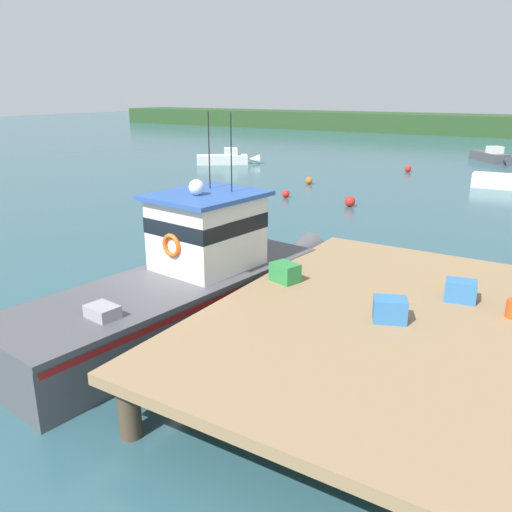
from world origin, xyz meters
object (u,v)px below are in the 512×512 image
Objects in this scene: main_fishing_boat at (190,281)px; moored_boat_near_channel at (227,159)px; crate_stack_near_edge at (285,272)px; mooring_buoy_spare_mooring at (286,194)px; mooring_buoy_channel_marker at (309,180)px; mooring_buoy_outer at (408,169)px; mooring_buoy_inshore at (350,201)px; moored_boat_far_right at (491,156)px; crate_single_by_cleat at (390,310)px; crate_stack_mid_dock at (461,291)px.

moored_boat_near_channel is (-15.35, 23.34, -0.60)m from main_fishing_boat.
main_fishing_boat is 16.58× the size of crate_stack_near_edge.
crate_stack_near_edge is 15.67m from mooring_buoy_spare_mooring.
mooring_buoy_outer is (3.54, 7.86, 0.01)m from mooring_buoy_channel_marker.
mooring_buoy_inshore is (13.60, -9.19, -0.16)m from moored_boat_near_channel.
moored_boat_far_right is 21.39m from mooring_buoy_inshore.
mooring_buoy_inshore is at bearing 106.13° from crate_stack_near_edge.
main_fishing_boat is 4.80m from crate_single_by_cleat.
main_fishing_boat is at bearing -82.96° from mooring_buoy_inshore.
moored_boat_near_channel is 8.58× the size of mooring_buoy_inshore.
moored_boat_far_right is (-3.52, 35.41, -1.01)m from crate_single_by_cleat.
main_fishing_boat reaches higher than mooring_buoy_spare_mooring.
moored_boat_near_channel is 10.25m from mooring_buoy_channel_marker.
main_fishing_boat is 2.29m from crate_stack_near_edge.
crate_stack_near_edge is at bearing -73.87° from mooring_buoy_inshore.
moored_boat_far_right is at bearing 81.92° from mooring_buoy_inshore.
crate_stack_near_edge is at bearing -165.80° from crate_stack_mid_dock.
main_fishing_boat is 35.36m from moored_boat_far_right.
crate_single_by_cleat is at bearing -55.00° from mooring_buoy_spare_mooring.
mooring_buoy_channel_marker is at bearing -114.26° from mooring_buoy_outer.
crate_stack_mid_dock is 26.35m from mooring_buoy_outer.
moored_boat_far_right is at bearing 35.83° from moored_boat_near_channel.
crate_stack_near_edge is 0.14× the size of moored_boat_near_channel.
crate_single_by_cleat is 27.72m from mooring_buoy_outer.
crate_single_by_cleat is 0.14× the size of moored_boat_far_right.
main_fishing_boat is 16.58× the size of crate_stack_mid_dock.
main_fishing_boat is at bearing 179.12° from crate_single_by_cleat.
main_fishing_boat is at bearing -84.33° from mooring_buoy_outer.
main_fishing_boat is 26.75m from mooring_buoy_outer.
crate_single_by_cleat is at bearing -74.45° from mooring_buoy_outer.
crate_stack_mid_dock is 0.14× the size of moored_boat_far_right.
crate_single_by_cleat is at bearing -0.88° from main_fishing_boat.
mooring_buoy_spare_mooring is at bearing -79.37° from mooring_buoy_channel_marker.
mooring_buoy_inshore reaches higher than mooring_buoy_outer.
crate_stack_near_edge reaches higher than mooring_buoy_channel_marker.
main_fishing_boat is 25.15× the size of mooring_buoy_spare_mooring.
moored_boat_near_channel is at bearing -165.59° from mooring_buoy_outer.
crate_stack_mid_dock is 1.52× the size of mooring_buoy_spare_mooring.
mooring_buoy_channel_marker is 8.62m from mooring_buoy_outer.
crate_stack_near_edge is 1.00× the size of crate_stack_mid_dock.
crate_stack_mid_dock is 1.37× the size of mooring_buoy_outer.
mooring_buoy_channel_marker is 0.85× the size of mooring_buoy_inshore.
crate_stack_near_edge is 26.34m from mooring_buoy_outer.
crate_single_by_cleat is 1.20× the size of mooring_buoy_inshore.
crate_stack_mid_dock is 20.86m from mooring_buoy_channel_marker.
mooring_buoy_spare_mooring is at bearing -107.61° from moored_boat_far_right.
crate_stack_mid_dock is at bearing -49.19° from mooring_buoy_spare_mooring.
main_fishing_boat reaches higher than mooring_buoy_channel_marker.
main_fishing_boat is 23.48× the size of mooring_buoy_channel_marker.
mooring_buoy_channel_marker is at bearing 120.23° from crate_single_by_cleat.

